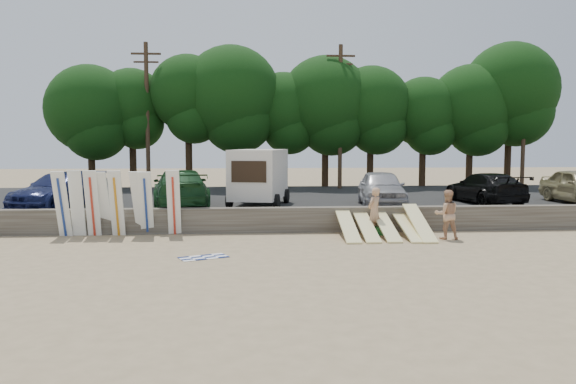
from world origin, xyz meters
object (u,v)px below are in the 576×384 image
at_px(car_1, 181,188).
at_px(car_2, 381,188).
at_px(car_0, 62,190).
at_px(car_3, 485,188).
at_px(beachgoer_a, 374,211).
at_px(beachgoer_b, 447,215).
at_px(cooler, 380,231).
at_px(box_trailer, 259,174).

relative_size(car_1, car_2, 1.21).
relative_size(car_0, car_3, 1.08).
relative_size(beachgoer_a, beachgoer_b, 1.00).
distance_m(car_1, beachgoer_a, 8.87).
relative_size(car_3, cooler, 13.32).
height_order(car_0, cooler, car_0).
bearing_deg(box_trailer, cooler, -30.30).
height_order(car_1, cooler, car_1).
xyz_separation_m(car_0, car_2, (14.25, -0.12, 0.02)).
bearing_deg(beachgoer_b, box_trailer, -33.01).
distance_m(car_2, cooler, 4.11).
distance_m(car_0, cooler, 13.93).
distance_m(car_1, car_3, 14.30).
distance_m(car_2, beachgoer_b, 5.06).
bearing_deg(beachgoer_a, car_1, -67.98).
relative_size(beachgoer_a, cooler, 4.86).
distance_m(box_trailer, car_0, 8.73).
xyz_separation_m(car_2, cooler, (-0.93, -3.76, -1.36)).
relative_size(box_trailer, beachgoer_a, 2.38).
height_order(car_1, beachgoer_a, car_1).
xyz_separation_m(car_2, car_3, (5.21, 0.78, -0.09)).
bearing_deg(cooler, beachgoer_b, -39.66).
xyz_separation_m(box_trailer, car_1, (-3.53, -0.39, -0.60)).
relative_size(car_3, beachgoer_a, 2.74).
bearing_deg(car_3, box_trailer, -5.45).
bearing_deg(beachgoer_b, cooler, -20.00).
bearing_deg(beachgoer_b, car_0, -12.06).
bearing_deg(cooler, car_2, 62.04).
height_order(box_trailer, cooler, box_trailer).
relative_size(car_2, car_3, 0.95).
relative_size(box_trailer, cooler, 11.57).
bearing_deg(beachgoer_b, beachgoer_a, -20.95).
bearing_deg(car_0, box_trailer, 24.14).
bearing_deg(car_0, car_3, 22.57).
height_order(car_0, car_1, car_1).
relative_size(box_trailer, car_0, 0.80).
relative_size(car_0, car_1, 0.94).
xyz_separation_m(car_2, beachgoer_b, (1.33, -4.84, -0.60)).
distance_m(box_trailer, cooler, 6.69).
xyz_separation_m(car_2, beachgoer_a, (-1.13, -3.61, -0.60)).
bearing_deg(car_2, beachgoer_a, -100.32).
height_order(car_0, beachgoer_a, car_0).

